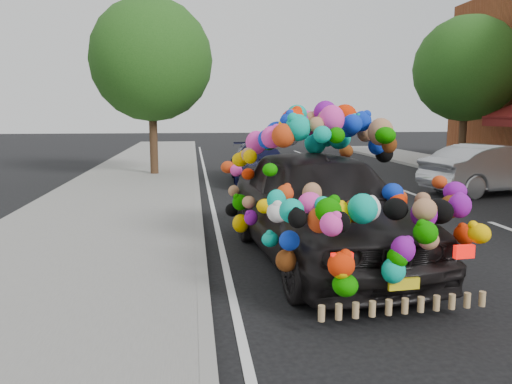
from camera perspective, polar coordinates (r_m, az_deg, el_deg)
The scene contains 8 objects.
ground at distance 8.98m, azimuth 8.84°, elevation -5.43°, with size 100.00×100.00×0.00m, color black.
sidewalk at distance 8.82m, azimuth -19.25°, elevation -5.69°, with size 4.00×60.00×0.12m, color gray.
kerb at distance 8.62m, azimuth -6.41°, elevation -5.53°, with size 0.15×60.00×0.13m, color gray.
tree_near_sidewalk at distance 17.99m, azimuth -11.91°, elevation 14.55°, with size 4.20×4.20×6.13m.
tree_far_b at distance 21.18m, azimuth 22.94°, elevation 12.82°, with size 4.00×4.00×5.90m.
plush_art_car at distance 7.51m, azimuth 7.48°, elevation 1.26°, with size 2.83×5.39×2.35m.
navy_sedan at distance 16.08m, azimuth 0.34°, elevation 3.28°, with size 1.74×4.29×1.25m, color black.
silver_hatchback at distance 15.44m, azimuth 25.57°, elevation 2.40°, with size 1.45×4.16×1.37m, color #ADAEB4.
Camera 1 is at (-2.44, -8.35, 2.21)m, focal length 35.00 mm.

